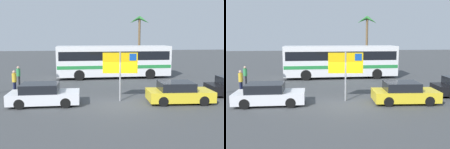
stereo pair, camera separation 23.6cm
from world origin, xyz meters
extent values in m
plane|color=#424447|center=(0.00, 0.00, 0.00)|extent=(120.00, 120.00, 0.00)
cube|color=white|center=(1.08, 10.19, 1.73)|extent=(11.03, 2.66, 2.90)
cube|color=black|center=(1.08, 10.19, 2.28)|extent=(10.59, 2.68, 0.84)
cube|color=#23843D|center=(1.08, 10.19, 1.22)|extent=(10.92, 2.68, 0.32)
cylinder|color=black|center=(4.50, 11.39, 0.50)|extent=(1.00, 0.28, 1.00)
cylinder|color=black|center=(4.50, 8.99, 0.50)|extent=(1.00, 0.28, 1.00)
cylinder|color=black|center=(-2.34, 11.39, 0.50)|extent=(1.00, 0.28, 1.00)
cylinder|color=black|center=(-2.34, 8.99, 0.50)|extent=(1.00, 0.28, 1.00)
cylinder|color=gray|center=(0.20, 0.93, 1.60)|extent=(0.11, 0.11, 3.20)
cube|color=yellow|center=(0.20, 0.93, 2.45)|extent=(2.19, 0.31, 1.30)
cube|color=#1447A8|center=(1.00, 0.84, 2.82)|extent=(0.45, 0.12, 0.44)
cube|color=silver|center=(-4.47, 0.59, 0.48)|extent=(4.21, 1.93, 0.64)
cube|color=black|center=(-4.72, 0.60, 1.06)|extent=(2.20, 1.74, 0.52)
cylinder|color=black|center=(-3.16, 1.42, 0.30)|extent=(0.60, 0.17, 0.60)
cylinder|color=black|center=(-3.19, -0.28, 0.30)|extent=(0.60, 0.17, 0.60)
cylinder|color=black|center=(-5.74, 1.47, 0.30)|extent=(0.60, 0.17, 0.60)
cylinder|color=black|center=(-5.78, -0.23, 0.30)|extent=(0.60, 0.17, 0.60)
cube|color=yellow|center=(3.81, 0.03, 0.48)|extent=(4.08, 2.13, 0.64)
cube|color=black|center=(3.57, 0.05, 1.06)|extent=(2.18, 1.84, 0.52)
cylinder|color=black|center=(5.10, 0.79, 0.30)|extent=(0.61, 0.20, 0.60)
cylinder|color=black|center=(4.97, -0.91, 0.30)|extent=(0.61, 0.20, 0.60)
cylinder|color=black|center=(2.65, 0.97, 0.30)|extent=(0.61, 0.20, 0.60)
cylinder|color=black|center=(2.52, -0.72, 0.30)|extent=(0.61, 0.20, 0.60)
cylinder|color=black|center=(7.45, 2.27, 0.30)|extent=(0.61, 0.20, 0.60)
cylinder|color=#1E2347|center=(-7.10, 4.26, 0.40)|extent=(0.13, 0.13, 0.80)
cylinder|color=#1E2347|center=(-7.06, 4.43, 0.40)|extent=(0.13, 0.13, 0.80)
cylinder|color=gold|center=(-7.08, 4.35, 1.12)|extent=(0.32, 0.32, 0.63)
sphere|color=tan|center=(-7.08, 4.35, 1.54)|extent=(0.22, 0.22, 0.22)
cylinder|color=#4C4C51|center=(-7.42, 7.46, 0.39)|extent=(0.13, 0.13, 0.78)
cylinder|color=#4C4C51|center=(-7.50, 7.30, 0.39)|extent=(0.13, 0.13, 0.78)
cylinder|color=#338E4C|center=(-7.46, 7.38, 1.08)|extent=(0.32, 0.32, 0.62)
sphere|color=tan|center=(-7.46, 7.38, 1.50)|extent=(0.21, 0.21, 0.21)
cylinder|color=brown|center=(6.06, 19.98, 3.23)|extent=(0.32, 0.32, 6.46)
cone|color=#2D7533|center=(6.72, 20.00, 6.29)|extent=(1.55, 0.47, 1.12)
cone|color=#2D7533|center=(6.28, 20.63, 6.33)|extent=(0.93, 1.62, 1.05)
cone|color=#2D7533|center=(5.45, 20.27, 6.30)|extent=(1.59, 1.06, 1.10)
cone|color=#2D7533|center=(5.47, 19.57, 6.40)|extent=(1.54, 1.27, 0.93)
cone|color=#2D7533|center=(6.39, 19.37, 6.37)|extent=(1.14, 1.59, 0.99)
camera|label=1|loc=(-2.41, -14.73, 4.11)|focal=40.69mm
camera|label=2|loc=(-2.18, -14.76, 4.11)|focal=40.69mm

